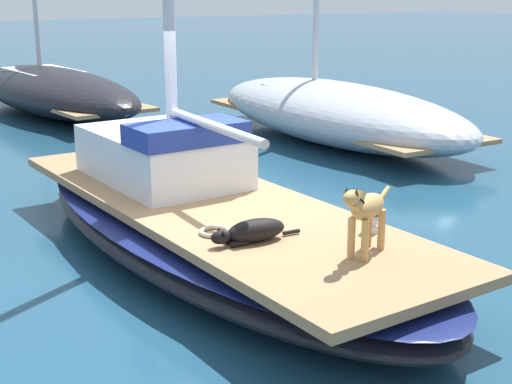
{
  "coord_description": "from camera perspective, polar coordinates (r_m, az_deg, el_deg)",
  "views": [
    {
      "loc": [
        -3.56,
        -7.25,
        3.02
      ],
      "look_at": [
        0.0,
        -1.0,
        1.01
      ],
      "focal_mm": 52.34,
      "sensor_mm": 36.0,
      "label": 1
    }
  ],
  "objects": [
    {
      "name": "ground_plane",
      "position": [
        8.62,
        -3.3,
        -4.92
      ],
      "size": [
        120.0,
        120.0,
        0.0
      ],
      "primitive_type": "plane",
      "color": "navy"
    },
    {
      "name": "sailboat_main",
      "position": [
        8.51,
        -3.34,
        -2.81
      ],
      "size": [
        3.1,
        7.42,
        0.66
      ],
      "color": "black",
      "rests_on": "ground"
    },
    {
      "name": "cabin_house",
      "position": [
        9.27,
        -7.02,
        2.94
      ],
      "size": [
        1.58,
        2.33,
        0.84
      ],
      "color": "silver",
      "rests_on": "sailboat_main"
    },
    {
      "name": "dog_black",
      "position": [
        7.06,
        -0.26,
        -3.01
      ],
      "size": [
        0.95,
        0.28,
        0.22
      ],
      "color": "black",
      "rests_on": "sailboat_main"
    },
    {
      "name": "dog_tan",
      "position": [
        6.69,
        8.37,
        -1.39
      ],
      "size": [
        0.87,
        0.52,
        0.7
      ],
      "color": "tan",
      "rests_on": "sailboat_main"
    },
    {
      "name": "deck_winch",
      "position": [
        7.41,
        8.75,
        -2.35
      ],
      "size": [
        0.16,
        0.16,
        0.21
      ],
      "color": "#B7B7BC",
      "rests_on": "sailboat_main"
    },
    {
      "name": "coiled_rope",
      "position": [
        7.32,
        -3.13,
        -3.04
      ],
      "size": [
        0.32,
        0.32,
        0.04
      ],
      "primitive_type": "torus",
      "color": "beige",
      "rests_on": "sailboat_main"
    },
    {
      "name": "moored_boat_starboard_side",
      "position": [
        14.94,
        6.12,
        6.18
      ],
      "size": [
        2.84,
        7.33,
        7.98
      ],
      "color": "#B2B7C1",
      "rests_on": "ground"
    },
    {
      "name": "moored_boat_far_astern",
      "position": [
        18.7,
        -15.2,
        7.54
      ],
      "size": [
        3.36,
        7.83,
        7.83
      ],
      "color": "black",
      "rests_on": "ground"
    }
  ]
}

